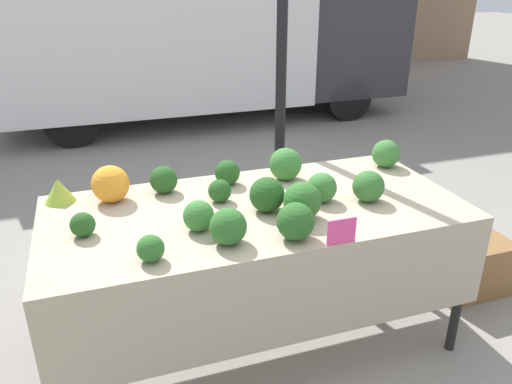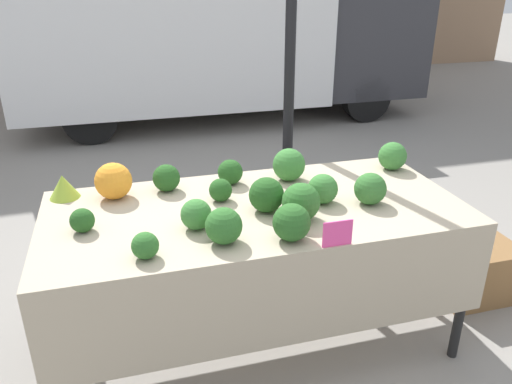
{
  "view_description": "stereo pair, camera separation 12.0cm",
  "coord_description": "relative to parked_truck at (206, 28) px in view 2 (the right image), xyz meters",
  "views": [
    {
      "loc": [
        -0.73,
        -2.14,
        1.91
      ],
      "look_at": [
        0.0,
        0.0,
        0.91
      ],
      "focal_mm": 35.0,
      "sensor_mm": 36.0,
      "label": 1
    },
    {
      "loc": [
        -0.61,
        -2.18,
        1.91
      ],
      "look_at": [
        0.0,
        0.0,
        0.91
      ],
      "focal_mm": 35.0,
      "sensor_mm": 36.0,
      "label": 2
    }
  ],
  "objects": [
    {
      "name": "ground_plane",
      "position": [
        -0.67,
        -4.89,
        -1.21
      ],
      "size": [
        40.0,
        40.0,
        0.0
      ],
      "primitive_type": "plane",
      "color": "gray"
    },
    {
      "name": "tent_pole",
      "position": [
        -0.19,
        -3.98,
        0.09
      ],
      "size": [
        0.07,
        0.07,
        2.6
      ],
      "color": "black",
      "rests_on": "ground_plane"
    },
    {
      "name": "parked_truck",
      "position": [
        0.0,
        0.0,
        0.0
      ],
      "size": [
        5.41,
        2.28,
        2.27
      ],
      "color": "white",
      "rests_on": "ground_plane"
    },
    {
      "name": "market_table",
      "position": [
        -0.67,
        -4.96,
        -0.47
      ],
      "size": [
        2.09,
        0.97,
        0.83
      ],
      "color": "tan",
      "rests_on": "ground_plane"
    },
    {
      "name": "orange_cauliflower",
      "position": [
        -1.35,
        -4.59,
        -0.29
      ],
      "size": [
        0.19,
        0.19,
        0.19
      ],
      "color": "orange",
      "rests_on": "market_table"
    },
    {
      "name": "romanesco_head",
      "position": [
        -1.6,
        -4.52,
        -0.32
      ],
      "size": [
        0.16,
        0.16,
        0.12
      ],
      "color": "#93B238",
      "rests_on": "market_table"
    },
    {
      "name": "broccoli_head_0",
      "position": [
        -0.9,
        -5.21,
        -0.3
      ],
      "size": [
        0.16,
        0.16,
        0.16
      ],
      "color": "#2D6628",
      "rests_on": "market_table"
    },
    {
      "name": "broccoli_head_1",
      "position": [
        -1.24,
        -5.24,
        -0.33
      ],
      "size": [
        0.11,
        0.11,
        0.11
      ],
      "color": "#2D6628",
      "rests_on": "market_table"
    },
    {
      "name": "broccoli_head_2",
      "position": [
        -1.07,
        -4.57,
        -0.31
      ],
      "size": [
        0.15,
        0.15,
        0.15
      ],
      "color": "#23511E",
      "rests_on": "market_table"
    },
    {
      "name": "broccoli_head_3",
      "position": [
        -0.33,
        -4.94,
        -0.31
      ],
      "size": [
        0.15,
        0.15,
        0.15
      ],
      "color": "#387533",
      "rests_on": "market_table"
    },
    {
      "name": "broccoli_head_4",
      "position": [
        -0.99,
        -5.04,
        -0.31
      ],
      "size": [
        0.14,
        0.14,
        0.14
      ],
      "color": "#387533",
      "rests_on": "market_table"
    },
    {
      "name": "broccoli_head_5",
      "position": [
        -0.5,
        -5.09,
        -0.29
      ],
      "size": [
        0.18,
        0.18,
        0.18
      ],
      "color": "#2D6628",
      "rests_on": "market_table"
    },
    {
      "name": "broccoli_head_6",
      "position": [
        -0.1,
        -5.01,
        -0.3
      ],
      "size": [
        0.16,
        0.16,
        0.16
      ],
      "color": "#336B2D",
      "rests_on": "market_table"
    },
    {
      "name": "broccoli_head_7",
      "position": [
        -0.82,
        -4.78,
        -0.32
      ],
      "size": [
        0.12,
        0.12,
        0.12
      ],
      "color": "#23511E",
      "rests_on": "market_table"
    },
    {
      "name": "broccoli_head_8",
      "position": [
        -1.49,
        -4.94,
        -0.33
      ],
      "size": [
        0.11,
        0.11,
        0.11
      ],
      "color": "#23511E",
      "rests_on": "market_table"
    },
    {
      "name": "broccoli_head_9",
      "position": [
        -0.39,
        -4.61,
        -0.29
      ],
      "size": [
        0.18,
        0.18,
        0.18
      ],
      "color": "#387533",
      "rests_on": "market_table"
    },
    {
      "name": "broccoli_head_10",
      "position": [
        -0.63,
        -4.96,
        -0.3
      ],
      "size": [
        0.17,
        0.17,
        0.17
      ],
      "color": "#23511E",
      "rests_on": "market_table"
    },
    {
      "name": "broccoli_head_11",
      "position": [
        0.25,
        -4.61,
        -0.3
      ],
      "size": [
        0.17,
        0.17,
        0.17
      ],
      "color": "#387533",
      "rests_on": "market_table"
    },
    {
      "name": "broccoli_head_12",
      "position": [
        -0.61,
        -5.26,
        -0.3
      ],
      "size": [
        0.17,
        0.17,
        0.17
      ],
      "color": "#285B23",
      "rests_on": "market_table"
    },
    {
      "name": "broccoli_head_13",
      "position": [
        -0.72,
        -4.57,
        -0.31
      ],
      "size": [
        0.14,
        0.14,
        0.14
      ],
      "color": "#23511E",
      "rests_on": "market_table"
    },
    {
      "name": "price_sign",
      "position": [
        -0.44,
        -5.37,
        -0.32
      ],
      "size": [
        0.14,
        0.01,
        0.12
      ],
      "color": "#EF4793",
      "rests_on": "market_table"
    },
    {
      "name": "produce_crate",
      "position": [
        0.79,
        -4.86,
        -1.03
      ],
      "size": [
        0.48,
        0.38,
        0.35
      ],
      "color": "olive",
      "rests_on": "ground_plane"
    }
  ]
}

